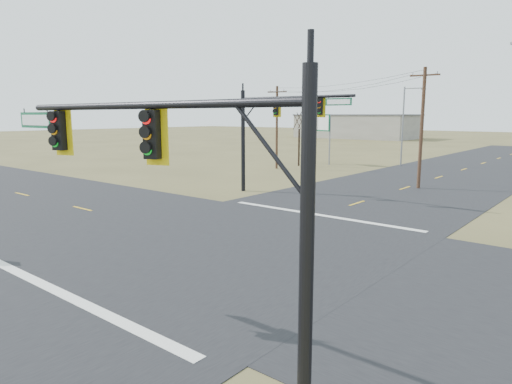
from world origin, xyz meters
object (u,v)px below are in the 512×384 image
(utility_pole_near, at_px, (422,126))
(utility_pole_far, at_px, (277,126))
(highway_sign, at_px, (321,129))
(streetlight_c, at_px, (405,122))
(bare_tree_b, at_px, (316,121))
(bare_tree_a, at_px, (299,120))
(mast_arm_far, at_px, (275,119))
(mast_arm_near, at_px, (154,157))

(utility_pole_near, bearing_deg, utility_pole_far, 167.09)
(utility_pole_far, relative_size, highway_sign, 1.50)
(utility_pole_near, relative_size, streetlight_c, 1.05)
(highway_sign, xyz_separation_m, bare_tree_b, (-7.52, 10.91, 0.71))
(streetlight_c, relative_size, bare_tree_a, 1.35)
(utility_pole_near, xyz_separation_m, utility_pole_far, (-16.45, 3.77, -0.26))
(streetlight_c, bearing_deg, utility_pole_far, -139.26)
(highway_sign, bearing_deg, utility_pole_far, -78.48)
(mast_arm_far, bearing_deg, mast_arm_near, -84.75)
(mast_arm_far, xyz_separation_m, streetlight_c, (-0.43, 24.29, -0.44))
(mast_arm_near, bearing_deg, utility_pole_far, 103.06)
(mast_arm_far, bearing_deg, bare_tree_a, 94.09)
(streetlight_c, bearing_deg, mast_arm_far, -98.33)
(mast_arm_near, relative_size, utility_pole_near, 1.14)
(mast_arm_near, relative_size, mast_arm_far, 1.14)
(utility_pole_near, relative_size, utility_pole_far, 1.06)
(mast_arm_far, relative_size, utility_pole_far, 1.06)
(utility_pole_near, xyz_separation_m, bare_tree_b, (-22.60, 21.29, 0.02))
(mast_arm_far, bearing_deg, highway_sign, 87.89)
(mast_arm_far, xyz_separation_m, bare_tree_a, (-9.32, 16.84, -0.23))
(utility_pole_near, xyz_separation_m, bare_tree_a, (-16.08, 7.39, 0.31))
(utility_pole_far, bearing_deg, mast_arm_near, -57.25)
(mast_arm_near, distance_m, streetlight_c, 44.86)
(highway_sign, distance_m, streetlight_c, 9.11)
(utility_pole_far, bearing_deg, utility_pole_near, -12.91)
(utility_pole_far, xyz_separation_m, bare_tree_b, (-6.15, 17.52, 0.29))
(mast_arm_far, bearing_deg, utility_pole_far, 101.39)
(mast_arm_near, height_order, bare_tree_b, mast_arm_near)
(highway_sign, relative_size, streetlight_c, 0.66)
(highway_sign, distance_m, bare_tree_b, 13.27)
(streetlight_c, xyz_separation_m, bare_tree_a, (-8.89, -7.46, 0.20))
(streetlight_c, bearing_deg, bare_tree_b, 147.99)
(streetlight_c, bearing_deg, mast_arm_near, -84.49)
(mast_arm_far, height_order, streetlight_c, streetlight_c)
(bare_tree_a, bearing_deg, highway_sign, 71.53)
(mast_arm_near, height_order, highway_sign, mast_arm_near)
(mast_arm_far, height_order, bare_tree_b, mast_arm_far)
(bare_tree_b, bearing_deg, bare_tree_a, -64.85)
(mast_arm_far, distance_m, utility_pole_near, 11.62)
(mast_arm_far, height_order, highway_sign, mast_arm_far)
(utility_pole_far, distance_m, streetlight_c, 14.45)
(mast_arm_far, distance_m, bare_tree_a, 19.25)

